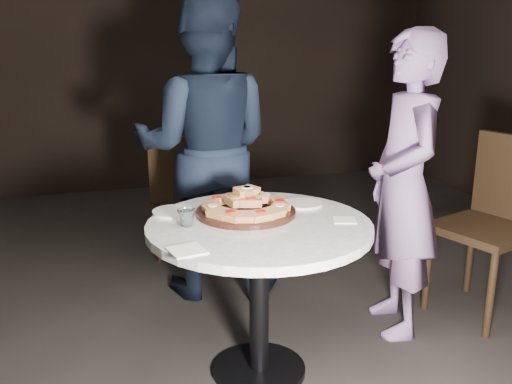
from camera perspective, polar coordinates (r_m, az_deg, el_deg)
floor at (r=2.99m, az=-0.92°, el=-16.46°), size 7.00×7.00×0.00m
table at (r=2.62m, az=0.32°, el=-6.04°), size 1.18×1.18×0.77m
serving_board at (r=2.68m, az=-1.02°, el=-2.01°), size 0.55×0.55×0.02m
focaccia_pile at (r=2.67m, az=-0.96°, el=-1.13°), size 0.42×0.42×0.11m
plate_left at (r=2.73m, az=-8.21°, el=-1.95°), size 0.25×0.25×0.01m
plate_right at (r=2.84m, az=4.73°, el=-1.16°), size 0.21×0.21×0.01m
water_glass at (r=2.53m, az=-6.95°, el=-2.55°), size 0.11×0.11×0.08m
napkin_near at (r=2.26m, az=-6.93°, el=-5.82°), size 0.16×0.16×0.01m
napkin_far at (r=2.63m, az=8.84°, el=-2.77°), size 0.13×0.13×0.01m
chair_far at (r=4.04m, az=-7.06°, el=0.42°), size 0.58×0.59×0.92m
chair_right at (r=3.54m, az=22.95°, el=-1.94°), size 0.63×0.61×1.03m
diner_navy at (r=3.46m, az=-5.11°, el=4.39°), size 1.06×0.94×1.83m
diner_teal at (r=3.09m, az=14.56°, el=0.53°), size 0.49×0.65×1.62m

